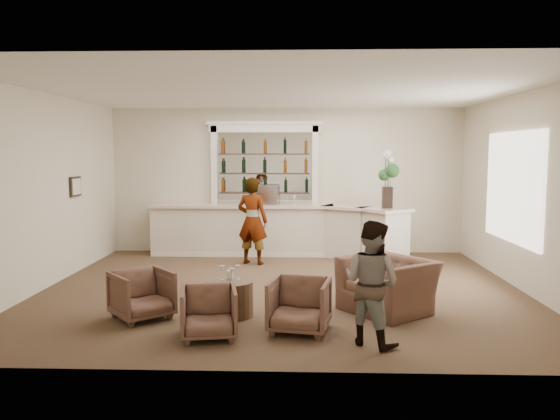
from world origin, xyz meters
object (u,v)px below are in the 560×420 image
object	(u,v)px
guest	(371,283)
armchair_left	(142,295)
sommelier	(252,221)
flower_vase	(388,176)
cocktail_table	(231,298)
espresso_machine	(267,195)
bar_counter	(279,230)
armchair_right	(299,305)
armchair_far	(387,285)
armchair_center	(209,313)

from	to	relation	value
guest	armchair_left	size ratio (longest dim) A/B	2.01
sommelier	guest	xyz separation A→B (m)	(1.82, -4.69, -0.15)
flower_vase	cocktail_table	bearing A→B (deg)	-125.49
armchair_left	espresso_machine	distance (m)	5.09
bar_counter	sommelier	xyz separation A→B (m)	(-0.51, -0.92, 0.32)
armchair_right	armchair_far	distance (m)	1.59
flower_vase	guest	bearing A→B (deg)	-101.04
armchair_left	armchair_right	bearing A→B (deg)	-53.14
sommelier	flower_vase	distance (m)	2.95
armchair_far	flower_vase	world-z (taller)	flower_vase
armchair_left	espresso_machine	bearing A→B (deg)	32.17
armchair_center	flower_vase	distance (m)	5.86
bar_counter	espresso_machine	world-z (taller)	espresso_machine
cocktail_table	armchair_center	distance (m)	0.93
armchair_center	armchair_far	xyz separation A→B (m)	(2.40, 1.22, 0.07)
flower_vase	armchair_far	bearing A→B (deg)	-98.73
armchair_center	flower_vase	size ratio (longest dim) A/B	0.59
armchair_right	flower_vase	world-z (taller)	flower_vase
armchair_far	flower_vase	bearing A→B (deg)	133.38
guest	armchair_right	world-z (taller)	guest
armchair_left	armchair_right	distance (m)	2.23
armchair_right	bar_counter	bearing A→B (deg)	106.06
sommelier	armchair_right	distance (m)	4.41
guest	espresso_machine	world-z (taller)	espresso_machine
armchair_left	armchair_right	size ratio (longest dim) A/B	0.98
sommelier	espresso_machine	world-z (taller)	sommelier
bar_counter	espresso_machine	xyz separation A→B (m)	(-0.26, 0.06, 0.78)
armchair_right	armchair_far	world-z (taller)	armchair_far
guest	armchair_far	xyz separation A→B (m)	(0.42, 1.38, -0.36)
guest	espresso_machine	size ratio (longest dim) A/B	3.04
armchair_right	sommelier	bearing A→B (deg)	113.75
bar_counter	armchair_left	size ratio (longest dim) A/B	7.67
armchair_far	armchair_center	bearing A→B (deg)	-100.93
sommelier	armchair_left	bearing A→B (deg)	91.81
armchair_left	armchair_center	distance (m)	1.29
sommelier	guest	bearing A→B (deg)	130.73
cocktail_table	guest	distance (m)	2.17
armchair_far	espresso_machine	distance (m)	4.83
flower_vase	armchair_left	bearing A→B (deg)	-134.36
armchair_left	armchair_center	bearing A→B (deg)	-75.99
guest	espresso_machine	xyz separation A→B (m)	(-1.57, 5.67, 0.61)
armchair_center	armchair_right	bearing A→B (deg)	3.19
bar_counter	armchair_far	world-z (taller)	bar_counter
bar_counter	armchair_center	xyz separation A→B (m)	(-0.67, -5.46, -0.26)
guest	armchair_left	distance (m)	3.19
armchair_right	flower_vase	xyz separation A→B (m)	(1.83, 4.57, 1.46)
espresso_machine	armchair_left	bearing A→B (deg)	-103.72
armchair_left	guest	bearing A→B (deg)	-57.30
cocktail_table	flower_vase	bearing A→B (deg)	54.51
armchair_center	armchair_right	world-z (taller)	armchair_right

